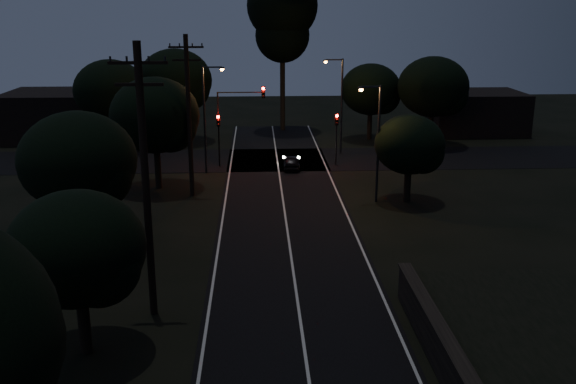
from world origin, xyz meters
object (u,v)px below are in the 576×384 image
tall_pine (282,15)px  streetlight_c (376,136)px  signal_right (336,130)px  utility_pole_far (189,114)px  streetlight_a (207,112)px  signal_left (219,131)px  car (291,162)px  utility_pole_mid (145,179)px  signal_mast (240,111)px  streetlight_b (339,99)px

tall_pine → streetlight_c: bearing=-79.1°
tall_pine → signal_right: bearing=-76.5°
utility_pole_far → streetlight_a: (0.69, 6.00, -0.85)m
signal_right → streetlight_a: size_ratio=0.51×
signal_left → car: 6.16m
signal_left → car: (5.61, -1.07, -2.30)m
streetlight_c → car: streetlight_c is taller
utility_pole_mid → signal_mast: utility_pole_mid is taller
utility_pole_mid → streetlight_b: utility_pole_mid is taller
streetlight_a → streetlight_b: size_ratio=1.00×
signal_left → streetlight_c: (10.43, -9.99, 1.51)m
signal_left → car: size_ratio=1.29×
signal_right → car: (-3.59, -1.07, -2.30)m
streetlight_a → signal_mast: bearing=39.8°
signal_right → utility_pole_mid: bearing=-113.0°
streetlight_a → streetlight_b: (10.61, 6.00, 0.00)m
streetlight_b → signal_mast: bearing=-154.0°
utility_pole_far → signal_left: (1.40, 7.99, -2.65)m
streetlight_a → streetlight_b: bearing=29.5°
streetlight_b → car: streetlight_b is taller
signal_left → signal_right: (9.20, 0.00, 0.00)m
tall_pine → signal_right: (3.60, -15.01, -8.41)m
utility_pole_mid → signal_mast: bearing=83.0°
utility_pole_far → streetlight_a: size_ratio=1.31×
tall_pine → streetlight_c: tall_pine is taller
utility_pole_far → signal_right: bearing=37.0°
signal_left → signal_mast: 2.26m
utility_pole_far → streetlight_c: (11.83, -2.00, -1.13)m
signal_mast → streetlight_c: bearing=-48.8°
signal_mast → utility_pole_far: bearing=-111.1°
signal_mast → signal_right: bearing=-0.0°
signal_mast → streetlight_b: (8.22, 4.01, 0.30)m
car → tall_pine: bearing=-87.8°
utility_pole_far → car: utility_pole_far is taller
signal_mast → streetlight_a: 3.13m
tall_pine → signal_left: 18.10m
utility_pole_far → streetlight_a: utility_pole_far is taller
tall_pine → streetlight_b: (4.31, -11.00, -6.61)m
car → signal_right: bearing=-161.2°
utility_pole_mid → utility_pole_far: bearing=90.0°
signal_left → signal_right: size_ratio=1.00×
tall_pine → car: (0.01, -16.08, -10.71)m
signal_mast → streetlight_a: size_ratio=0.78×
utility_pole_far → signal_right: (10.60, 7.99, -2.65)m
car → utility_pole_mid: bearing=75.8°
utility_pole_mid → streetlight_a: size_ratio=1.38×
utility_pole_far → tall_pine: size_ratio=0.67×
tall_pine → streetlight_a: 19.30m
signal_left → streetlight_b: 10.84m
signal_right → streetlight_c: bearing=-83.0°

